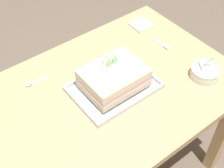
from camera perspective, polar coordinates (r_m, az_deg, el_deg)
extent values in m
cube|color=tan|center=(1.41, -0.30, -1.35)|extent=(1.14, 0.79, 0.04)
cube|color=tan|center=(1.83, 19.32, -7.97)|extent=(0.06, 0.06, 0.71)
cube|color=tan|center=(2.09, 5.26, 3.52)|extent=(0.06, 0.06, 0.71)
cube|color=silver|center=(1.40, 0.30, -0.72)|extent=(0.36, 0.27, 0.01)
cube|color=silver|center=(1.32, 3.68, -3.55)|extent=(0.36, 0.01, 0.02)
cube|color=silver|center=(1.46, -2.76, 2.48)|extent=(0.36, 0.01, 0.02)
cube|color=silver|center=(1.32, -5.73, -3.79)|extent=(0.01, 0.24, 0.02)
cube|color=silver|center=(1.47, 5.72, 2.68)|extent=(0.01, 0.24, 0.02)
cube|color=beige|center=(1.37, 0.31, 0.31)|extent=(0.26, 0.20, 0.03)
cube|color=beige|center=(1.35, 0.31, 1.12)|extent=(0.26, 0.20, 0.02)
cube|color=beige|center=(1.33, 0.32, 1.96)|extent=(0.26, 0.20, 0.03)
cube|color=beige|center=(1.31, 0.72, 2.15)|extent=(0.20, 0.04, 0.00)
cube|color=white|center=(1.31, -1.57, 3.21)|extent=(0.02, 0.01, 0.03)
ellipsoid|color=yellow|center=(1.30, -1.59, 3.95)|extent=(0.01, 0.01, 0.01)
cube|color=#99DB9E|center=(1.33, -0.53, 3.75)|extent=(0.02, 0.01, 0.03)
ellipsoid|color=yellow|center=(1.31, -0.54, 4.49)|extent=(0.01, 0.01, 0.01)
cube|color=#99DB9E|center=(1.34, 0.49, 4.28)|extent=(0.02, 0.01, 0.03)
ellipsoid|color=yellow|center=(1.32, 0.50, 5.02)|extent=(0.01, 0.01, 0.01)
cylinder|color=silver|center=(1.50, 16.20, 1.67)|extent=(0.13, 0.13, 0.03)
cylinder|color=silver|center=(1.49, 16.36, 2.22)|extent=(0.13, 0.13, 0.03)
cylinder|color=silver|center=(1.46, 15.91, 3.28)|extent=(0.05, 0.05, 0.07)
cylinder|color=silver|center=(1.48, 16.58, 3.61)|extent=(0.04, 0.05, 0.08)
ellipsoid|color=silver|center=(1.62, 9.78, 6.58)|extent=(0.03, 0.04, 0.01)
cube|color=silver|center=(1.66, 8.08, 7.62)|extent=(0.01, 0.10, 0.00)
ellipsoid|color=silver|center=(1.46, -14.71, -0.04)|extent=(0.03, 0.03, 0.01)
cube|color=silver|center=(1.47, -12.52, 0.85)|extent=(0.09, 0.01, 0.00)
cube|color=silver|center=(1.75, 5.28, 10.51)|extent=(0.11, 0.11, 0.01)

